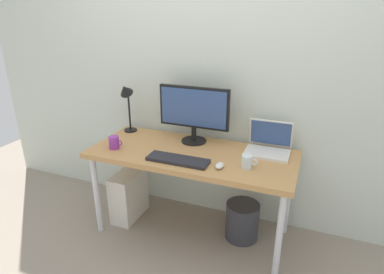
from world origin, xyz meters
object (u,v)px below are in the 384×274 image
Objects in this scene: mouse at (220,166)px; wastebasket at (242,221)px; laptop at (268,145)px; coffee_mug at (114,142)px; glass_cup at (247,162)px; desk_lamp at (126,97)px; keyboard at (178,160)px; monitor at (194,111)px; computer_tower at (129,195)px; desk at (192,159)px.

wastebasket is at bearing 63.12° from mouse.
coffee_mug is at bearing -161.86° from laptop.
glass_cup is (1.01, 0.04, -0.00)m from coffee_mug.
laptop reaches higher than glass_cup.
desk_lamp is 0.80m from keyboard.
mouse is 0.30× the size of wastebasket.
keyboard is (-0.56, -0.40, -0.05)m from laptop.
desk_lamp reaches higher than coffee_mug.
computer_tower is at bearing -159.23° from monitor.
mouse is at bearing 2.15° from keyboard.
keyboard is (-0.03, -0.19, 0.07)m from desk.
keyboard is at bearing -148.43° from wastebasket.
glass_cup reaches higher than computer_tower.
glass_cup is at bearing -31.14° from monitor.
computer_tower is (0.08, -0.20, -0.81)m from desk_lamp.
wastebasket is at bearing -14.58° from monitor.
wastebasket is (0.13, 0.25, -0.58)m from mouse.
laptop is (0.59, 0.02, -0.20)m from monitor.
desk_lamp is at bearing 104.44° from coffee_mug.
wastebasket is at bearing -134.51° from laptop.
mouse is at bearing -33.27° from desk.
laptop is at bearing 56.09° from mouse.
mouse is (0.33, -0.37, -0.24)m from monitor.
mouse reaches higher than keyboard.
mouse is at bearing -48.37° from monitor.
keyboard reaches higher than desk.
desk_lamp is 3.88× the size of coffee_mug.
keyboard is 0.30m from mouse.
desk_lamp is 1.05× the size of computer_tower.
laptop is 0.73× the size of keyboard.
coffee_mug is (-0.52, -0.35, -0.21)m from monitor.
keyboard is at bearing -31.07° from desk_lamp.
monitor is at bearing 131.63° from mouse.
monitor is 0.45m from keyboard.
keyboard is 0.76m from wastebasket.
coffee_mug reaches higher than computer_tower.
coffee_mug reaches higher than keyboard.
wastebasket is (0.46, -0.12, -0.82)m from monitor.
monitor is at bearing 107.51° from desk.
desk_lamp is 0.84m from computer_tower.
desk is 0.20m from keyboard.
monitor is 6.29× the size of mouse.
laptop is 1.26m from computer_tower.
coffee_mug is 0.27× the size of computer_tower.
monitor is at bearing 94.33° from keyboard.
glass_cup is 0.63m from wastebasket.
mouse is (0.30, 0.01, 0.01)m from keyboard.
computer_tower is 1.40× the size of wastebasket.
monitor is 5.00× the size of coffee_mug.
keyboard is at bearing -144.65° from laptop.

